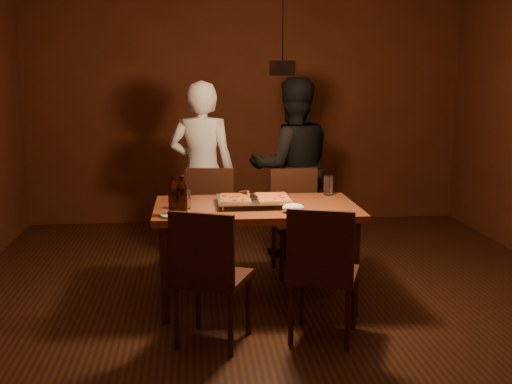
{
  "coord_description": "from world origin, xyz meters",
  "views": [
    {
      "loc": [
        -0.62,
        -4.39,
        1.72
      ],
      "look_at": [
        -0.16,
        0.25,
        0.85
      ],
      "focal_mm": 45.0,
      "sensor_mm": 36.0,
      "label": 1
    }
  ],
  "objects": [
    {
      "name": "chair_near_left",
      "position": [
        -0.54,
        -0.55,
        0.54
      ],
      "size": [
        0.55,
        0.55,
        0.49
      ],
      "rotation": [
        0.0,
        0.0,
        -0.4
      ],
      "color": "#38190F",
      "rests_on": "floor"
    },
    {
      "name": "water_glass_left",
      "position": [
        -0.68,
        0.18,
        0.82
      ],
      "size": [
        0.09,
        0.09,
        0.13
      ],
      "primitive_type": "cylinder",
      "color": "silver",
      "rests_on": "dining_table"
    },
    {
      "name": "room_shell",
      "position": [
        0.0,
        0.0,
        1.4
      ],
      "size": [
        6.0,
        6.0,
        6.0
      ],
      "color": "#3D1E10",
      "rests_on": "ground"
    },
    {
      "name": "napkin",
      "position": [
        0.08,
        -0.03,
        0.78
      ],
      "size": [
        0.16,
        0.12,
        0.07
      ],
      "primitive_type": "ellipsoid",
      "color": "white",
      "rests_on": "dining_table"
    },
    {
      "name": "chair_near_right",
      "position": [
        0.19,
        -0.54,
        0.54
      ],
      "size": [
        0.54,
        0.54,
        0.49
      ],
      "rotation": [
        0.0,
        0.0,
        -0.35
      ],
      "color": "#38190F",
      "rests_on": "floor"
    },
    {
      "name": "pizza_meat",
      "position": [
        -0.31,
        0.25,
        0.81
      ],
      "size": [
        0.24,
        0.37,
        0.02
      ],
      "primitive_type": "cube",
      "rotation": [
        0.0,
        0.0,
        -0.05
      ],
      "color": "maroon",
      "rests_on": "pizza_tray"
    },
    {
      "name": "diner_dark",
      "position": [
        0.32,
        1.52,
        0.84
      ],
      "size": [
        0.85,
        0.68,
        1.68
      ],
      "primitive_type": "imported",
      "rotation": [
        0.0,
        0.0,
        3.2
      ],
      "color": "black",
      "rests_on": "floor"
    },
    {
      "name": "pizza_tray",
      "position": [
        -0.17,
        0.26,
        0.77
      ],
      "size": [
        0.59,
        0.49,
        0.05
      ],
      "primitive_type": "cube",
      "rotation": [
        0.0,
        0.0,
        0.08
      ],
      "color": "silver",
      "rests_on": "dining_table"
    },
    {
      "name": "spatula",
      "position": [
        -0.18,
        0.27,
        0.81
      ],
      "size": [
        0.19,
        0.25,
        0.04
      ],
      "primitive_type": null,
      "rotation": [
        0.0,
        0.0,
        0.49
      ],
      "color": "silver",
      "rests_on": "pizza_tray"
    },
    {
      "name": "water_glass_right",
      "position": [
        0.46,
        0.6,
        0.83
      ],
      "size": [
        0.08,
        0.08,
        0.15
      ],
      "primitive_type": "cylinder",
      "color": "silver",
      "rests_on": "dining_table"
    },
    {
      "name": "beer_bottle_a",
      "position": [
        -0.75,
        -0.04,
        0.89
      ],
      "size": [
        0.07,
        0.07,
        0.27
      ],
      "color": "black",
      "rests_on": "dining_table"
    },
    {
      "name": "beer_bottle_b",
      "position": [
        -0.7,
        -0.03,
        0.89
      ],
      "size": [
        0.07,
        0.07,
        0.27
      ],
      "color": "black",
      "rests_on": "dining_table"
    },
    {
      "name": "pendant_lamp",
      "position": [
        0.0,
        0.0,
        1.76
      ],
      "size": [
        0.18,
        0.18,
        1.1
      ],
      "color": "black",
      "rests_on": "ceiling"
    },
    {
      "name": "chair_far_left",
      "position": [
        -0.49,
        1.08,
        0.54
      ],
      "size": [
        0.49,
        0.49,
        0.49
      ],
      "rotation": [
        0.0,
        0.0,
        2.97
      ],
      "color": "#38190F",
      "rests_on": "floor"
    },
    {
      "name": "chair_far_right",
      "position": [
        0.27,
        0.99,
        0.54
      ],
      "size": [
        0.45,
        0.45,
        0.49
      ],
      "rotation": [
        0.0,
        0.0,
        3.2
      ],
      "color": "#38190F",
      "rests_on": "floor"
    },
    {
      "name": "dining_table",
      "position": [
        -0.16,
        0.25,
        0.68
      ],
      "size": [
        1.5,
        0.9,
        0.75
      ],
      "color": "brown",
      "rests_on": "floor"
    },
    {
      "name": "pizza_cheese",
      "position": [
        -0.03,
        0.25,
        0.81
      ],
      "size": [
        0.25,
        0.38,
        0.02
      ],
      "primitive_type": "cube",
      "rotation": [
        0.0,
        0.0,
        0.02
      ],
      "color": "gold",
      "rests_on": "pizza_tray"
    },
    {
      "name": "plate_slice",
      "position": [
        -0.74,
        -0.06,
        0.76
      ],
      "size": [
        0.23,
        0.23,
        0.03
      ],
      "color": "white",
      "rests_on": "dining_table"
    },
    {
      "name": "diner_white",
      "position": [
        -0.54,
        1.42,
        0.83
      ],
      "size": [
        0.66,
        0.5,
        1.65
      ],
      "primitive_type": "imported",
      "rotation": [
        0.0,
        0.0,
        2.96
      ],
      "color": "silver",
      "rests_on": "floor"
    }
  ]
}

